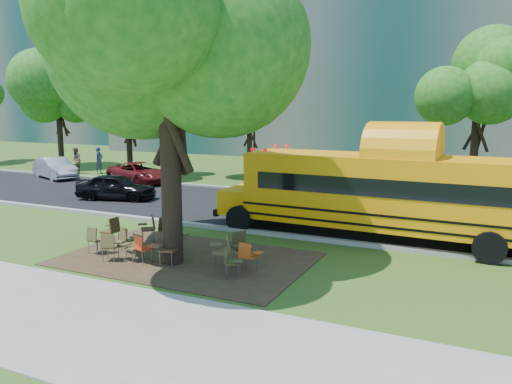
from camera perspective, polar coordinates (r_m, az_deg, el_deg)
The scene contains 33 objects.
ground at distance 15.55m, azimuth -10.09°, elevation -6.60°, with size 160.00×160.00×0.00m, color #3B571B.
sidewalk at distance 12.05m, azimuth -24.25°, elevation -12.06°, with size 60.00×4.00×0.04m, color gray.
dirt_patch at distance 14.60m, azimuth -8.00°, elevation -7.55°, with size 7.00×4.50×0.03m, color #382819.
asphalt_road at distance 21.46m, azimuth 0.74°, elevation -1.92°, with size 80.00×8.00×0.04m, color black.
kerb_near at distance 17.97m, azimuth -4.57°, elevation -4.05°, with size 80.00×0.25×0.14m, color gray.
kerb_far at distance 25.18m, azimuth 4.61°, elevation -0.12°, with size 80.00×0.25×0.14m, color gray.
building_main at distance 51.40m, azimuth 6.31°, elevation 16.99°, with size 38.00×16.00×22.00m, color #61615D.
building_left at distance 70.24m, azimuth -17.08°, elevation 13.80°, with size 26.00×14.00×20.00m, color #61615D.
bg_tree_0 at distance 32.58m, azimuth -14.47°, elevation 9.75°, with size 5.20×5.20×7.18m.
bg_tree_1 at distance 39.53m, azimuth -21.75°, elevation 10.48°, with size 6.00×6.00×8.40m.
bg_tree_2 at distance 31.31m, azimuth -0.76°, elevation 9.41°, with size 4.80×4.80×6.62m.
bg_tree_3 at distance 26.16m, azimuth 24.07°, elevation 10.37°, with size 5.60×5.60×7.84m.
main_tree at distance 13.72m, azimuth -10.13°, elevation 16.89°, with size 7.20×7.20×9.69m.
school_bus at distance 16.57m, azimuth 15.90°, elevation -0.11°, with size 11.47×2.96×2.78m.
chair_0 at distance 15.48m, azimuth -17.84°, elevation -4.99°, with size 0.58×0.50×0.84m.
chair_1 at distance 15.38m, azimuth -14.45°, elevation -5.04°, with size 0.63×0.50×0.79m.
chair_2 at distance 14.65m, azimuth -16.31°, elevation -5.75°, with size 0.57×0.63×0.83m.
chair_3 at distance 14.53m, azimuth -13.73°, elevation -5.92°, with size 0.59×0.46×0.77m.
chair_4 at distance 14.29m, azimuth -12.84°, elevation -6.08°, with size 0.61×0.48×0.80m.
chair_5 at distance 13.93m, azimuth -9.97°, elevation -6.10°, with size 0.61×0.60×0.91m.
chair_6 at distance 13.47m, azimuth -3.76°, elevation -6.39°, with size 0.77×0.65×0.96m.
chair_7 at distance 12.75m, azimuth -2.96°, elevation -7.77°, with size 0.66×0.53×0.80m.
chair_8 at distance 16.23m, azimuth -16.16°, elevation -4.02°, with size 0.57×0.61×0.94m.
chair_9 at distance 16.41m, azimuth -12.11°, elevation -3.84°, with size 0.76×0.60×0.89m.
chair_10 at distance 16.09m, azimuth -10.32°, elevation -4.02°, with size 0.62×0.60×0.89m.
chair_11 at distance 14.83m, azimuth -9.21°, elevation -5.02°, with size 0.64×0.71×0.94m.
chair_12 at distance 13.86m, azimuth -1.81°, elevation -6.02°, with size 0.62×0.78×0.92m.
chair_13 at distance 13.18m, azimuth -0.91°, elevation -7.12°, with size 0.59×0.48×0.82m.
black_car at distance 24.37m, azimuth -15.68°, elevation 0.56°, with size 1.48×3.68×1.26m, color black.
bg_car_silver at distance 32.99m, azimuth -21.99°, elevation 2.54°, with size 1.39×3.99×1.32m, color #ABABB0.
bg_car_red at distance 29.54m, azimuth -13.16°, elevation 2.14°, with size 2.01×4.36×1.21m, color #550E11.
pedestrian_a at distance 34.55m, azimuth -17.50°, elevation 3.48°, with size 0.66×0.43×1.80m, color navy.
pedestrian_b at distance 35.19m, azimuth -19.91°, elevation 3.41°, with size 0.85×0.66×1.75m, color #7D5B4B.
Camera 1 is at (8.71, -12.14, 4.28)m, focal length 35.00 mm.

